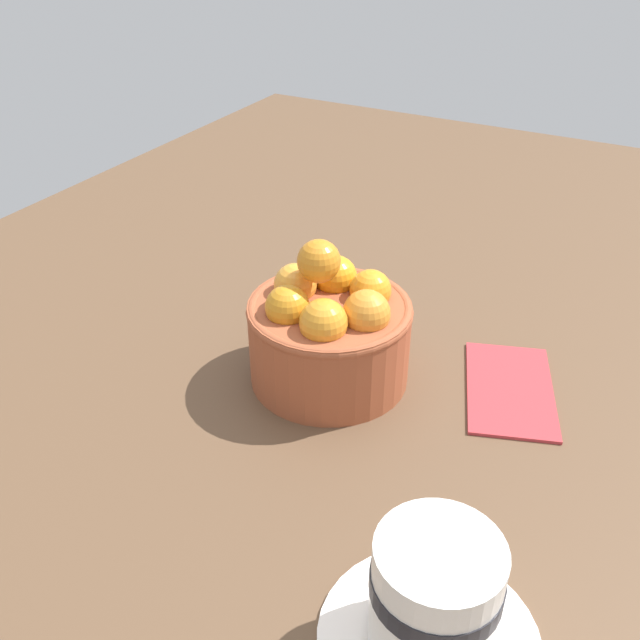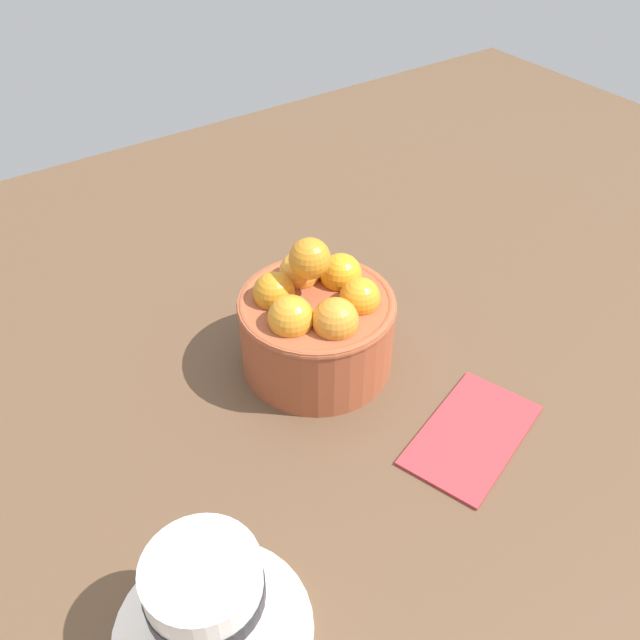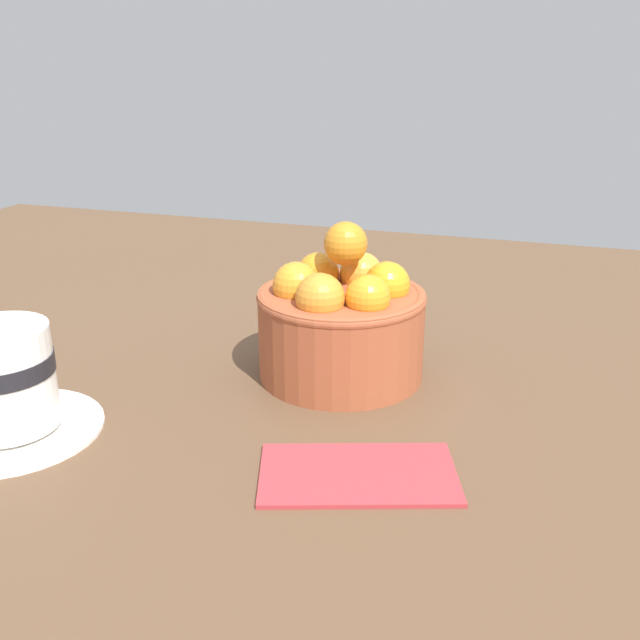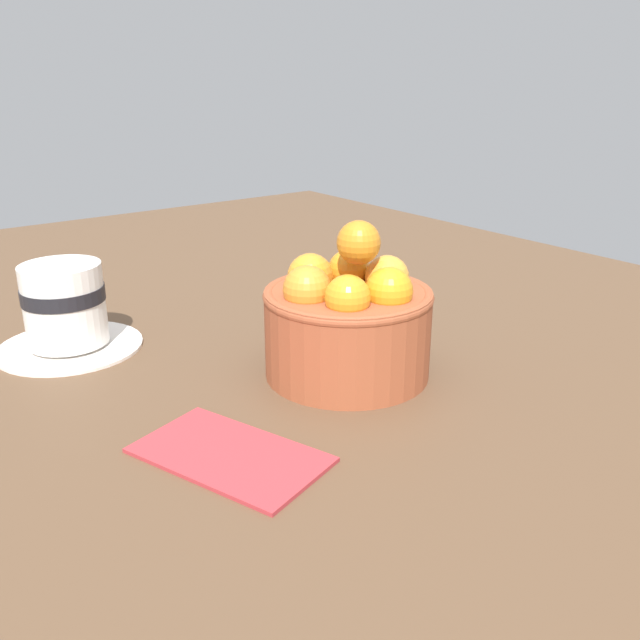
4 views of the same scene
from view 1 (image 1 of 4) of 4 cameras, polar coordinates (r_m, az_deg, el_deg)
The scene contains 4 objects.
ground_plane at distance 65.22cm, azimuth 0.72°, elevation -6.27°, with size 155.99×106.38×4.96cm, color brown.
terracotta_bowl at distance 60.81cm, azimuth 0.74°, elevation -0.82°, with size 14.13×14.13×13.18cm.
coffee_cup at distance 43.24cm, azimuth 9.14°, elevation -21.41°, with size 13.22×13.22×8.12cm.
folded_napkin at distance 64.06cm, azimuth 15.03°, elevation -5.27°, with size 12.90×7.35×0.60cm, color #B23338.
Camera 1 is at (45.06, 23.34, 38.48)cm, focal length 39.81 mm.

